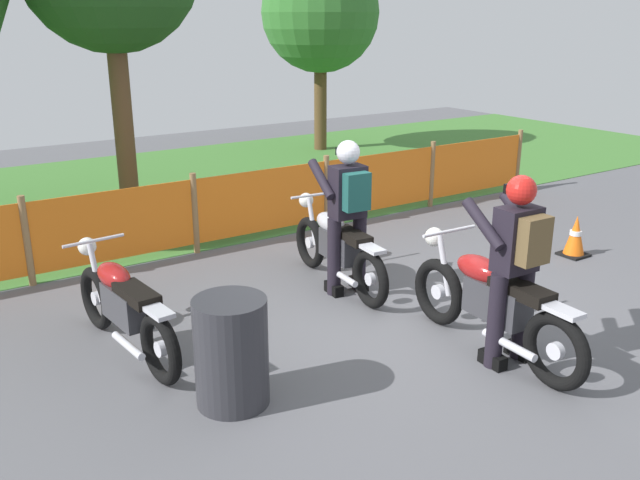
% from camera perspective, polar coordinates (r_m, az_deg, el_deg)
% --- Properties ---
extents(ground, '(24.00, 24.00, 0.02)m').
position_cam_1_polar(ground, '(7.07, 7.62, -6.40)').
color(ground, '#5B5B60').
extents(grass_verge, '(24.00, 6.89, 0.01)m').
position_cam_1_polar(grass_verge, '(12.41, -12.42, 4.26)').
color(grass_verge, '#427A33').
rests_on(grass_verge, ground).
extents(barrier_fence, '(10.18, 0.08, 1.05)m').
position_cam_1_polar(barrier_fence, '(9.24, -4.68, 3.28)').
color(barrier_fence, olive).
rests_on(barrier_fence, ground).
extents(tree_near_right, '(2.55, 2.55, 4.25)m').
position_cam_1_polar(tree_near_right, '(15.46, 0.04, 18.43)').
color(tree_near_right, brown).
rests_on(tree_near_right, ground).
extents(motorcycle_lead, '(0.58, 1.99, 0.94)m').
position_cam_1_polar(motorcycle_lead, '(7.64, 1.46, -0.58)').
color(motorcycle_lead, black).
rests_on(motorcycle_lead, ground).
extents(motorcycle_trailing, '(0.62, 2.12, 1.00)m').
position_cam_1_polar(motorcycle_trailing, '(6.30, 14.13, -5.06)').
color(motorcycle_trailing, black).
rests_on(motorcycle_trailing, ground).
extents(motorcycle_third, '(0.58, 1.99, 0.94)m').
position_cam_1_polar(motorcycle_third, '(6.36, -16.09, -5.34)').
color(motorcycle_third, black).
rests_on(motorcycle_third, ground).
extents(rider_lead, '(0.58, 0.71, 1.69)m').
position_cam_1_polar(rider_lead, '(7.31, 2.34, 2.61)').
color(rider_lead, black).
rests_on(rider_lead, ground).
extents(rider_trailing, '(0.56, 0.69, 1.69)m').
position_cam_1_polar(rider_trailing, '(5.99, 16.02, -1.69)').
color(rider_trailing, black).
rests_on(rider_trailing, ground).
extents(traffic_cone, '(0.32, 0.32, 0.53)m').
position_cam_1_polar(traffic_cone, '(9.23, 20.56, 0.30)').
color(traffic_cone, black).
rests_on(traffic_cone, ground).
extents(spare_drum, '(0.58, 0.58, 0.88)m').
position_cam_1_polar(spare_drum, '(5.41, -7.42, -9.26)').
color(spare_drum, '#2D2D33').
rests_on(spare_drum, ground).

